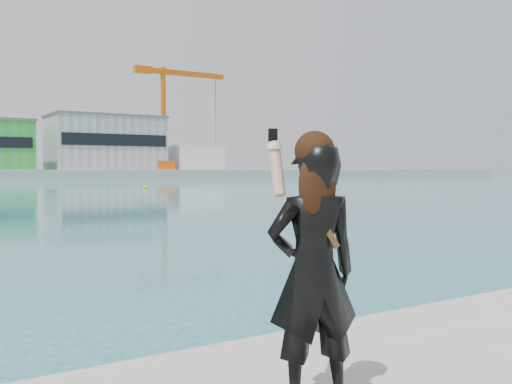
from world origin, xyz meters
The scene contains 6 objects.
warehouse_grey_right centered at (40.00, 127.98, 8.26)m, with size 25.50×15.35×12.50m.
ancillary_shed centered at (62.00, 126.00, 5.00)m, with size 12.00×10.00×6.00m, color silver.
dock_crane centered at (53.20, 122.00, 15.07)m, with size 23.00×4.00×24.00m.
flagpole_right centered at (22.09, 121.00, 6.54)m, with size 1.28×0.16×8.00m.
buoy_near centered at (22.23, 58.28, 0.00)m, with size 0.50×0.50×0.50m, color #FFF00D.
woman centered at (0.32, -0.46, 1.72)m, with size 0.72×0.57×1.82m.
Camera 1 is at (-2.00, -3.40, 2.36)m, focal length 40.00 mm.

